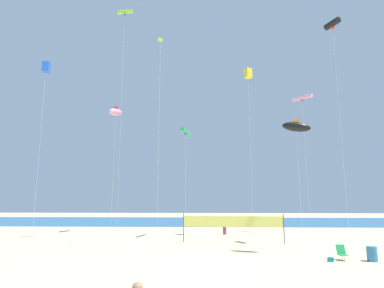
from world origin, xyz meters
The scene contains 16 objects.
ground_plane centered at (0.00, 0.00, 0.00)m, with size 120.00×120.00×0.00m, color #D1BC89.
ocean_band centered at (0.00, 33.49, 0.00)m, with size 120.00×20.00×0.01m, color #28608C.
beachgoer_olive_shirt centered at (2.11, 15.54, 0.84)m, with size 0.36×0.36×1.57m.
folding_beach_chair centered at (8.35, 2.44, 0.47)m, with size 0.52×0.65×0.89m.
trash_barrel centered at (9.99, 2.13, 0.43)m, with size 0.59×0.59×0.86m, color teal.
volleyball_net centered at (2.44, 9.67, 1.64)m, with size 8.45×0.76×2.40m.
beach_handbag centered at (7.45, 1.90, 0.13)m, with size 0.33×0.16×0.26m, color #19727A.
kite_lime_tube centered at (-7.61, 10.23, 21.51)m, with size 1.46×0.52×21.87m.
kite_black_inflatable centered at (6.58, 4.22, 8.66)m, with size 2.14×1.27×9.20m.
kite_green_tube centered at (-1.76, 12.75, 10.17)m, with size 0.90×2.53×10.38m.
kite_blue_box centered at (-13.79, 7.89, 14.99)m, with size 0.64×0.64×15.50m.
kite_yellow_box centered at (4.68, 13.36, 16.38)m, with size 0.81×0.81×16.92m.
kite_pink_tube centered at (11.09, 16.52, 14.67)m, with size 1.89×1.98×14.92m.
kite_black_tube centered at (11.11, 7.53, 18.36)m, with size 1.06×1.48×18.71m.
kite_pink_inflatable centered at (-9.88, 16.28, 13.22)m, with size 1.47×2.62×13.87m.
kite_lime_diamond centered at (-3.40, 5.77, 15.08)m, with size 0.50×0.50×16.46m.
Camera 1 is at (0.02, -17.79, 3.74)m, focal length 29.49 mm.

